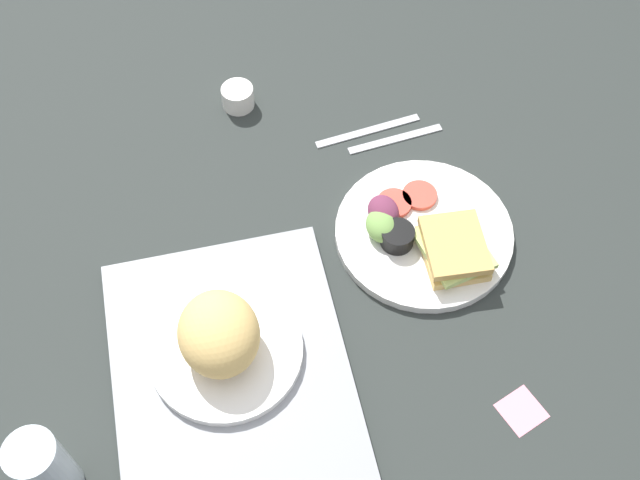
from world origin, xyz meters
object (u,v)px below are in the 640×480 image
bread_plate_near (221,340)px  knife (368,131)px  plate_with_salad (423,234)px  drinking_glass (45,469)px  sticky_note (522,411)px  fork (395,139)px  serving_tray (233,381)px  espresso_cup (238,97)px

bread_plate_near → knife: bread_plate_near is taller
plate_with_salad → bread_plate_near: bearing=108.7°
drinking_glass → sticky_note: size_ratio=2.42×
fork → bread_plate_near: bearing=38.1°
sticky_note → bread_plate_near: bearing=63.5°
serving_tray → sticky_note: serving_tray is taller
knife → sticky_note: size_ratio=3.39×
sticky_note → serving_tray: bearing=68.7°
bread_plate_near → serving_tray: bearing=-176.2°
serving_tray → espresso_cup: 52.88cm
bread_plate_near → sticky_note: bread_plate_near is taller
drinking_glass → knife: 74.58cm
bread_plate_near → plate_with_salad: bread_plate_near is taller
espresso_cup → drinking_glass: bearing=148.1°
drinking_glass → bread_plate_near: bearing=-63.9°
knife → sticky_note: knife is taller
bread_plate_near → plate_with_salad: 36.20cm
serving_tray → bread_plate_near: bread_plate_near is taller
fork → knife: (3.00, 4.00, 0.00)cm
bread_plate_near → espresso_cup: (47.23, -12.23, -3.69)cm
bread_plate_near → knife: size_ratio=1.15×
fork → knife: 5.00cm
knife → sticky_note: 54.38cm
bread_plate_near → drinking_glass: bearing=116.1°
drinking_glass → espresso_cup: 70.12cm
espresso_cup → sticky_note: espresso_cup is taller
bread_plate_near → sticky_note: (-18.92, -37.90, -5.63)cm
fork → serving_tray: bearing=41.9°
espresso_cup → sticky_note: 70.98cm
plate_with_salad → espresso_cup: 41.86cm
plate_with_salad → knife: bearing=3.8°
plate_with_salad → sticky_note: bearing=-172.9°
drinking_glass → sticky_note: bearing=-96.2°
bread_plate_near → plate_with_salad: (11.52, -34.08, -3.96)cm
sticky_note → fork: bearing=1.6°
serving_tray → fork: 51.39cm
fork → sticky_note: fork is taller
sticky_note → knife: bearing=5.7°
serving_tray → knife: bearing=-39.2°
espresso_cup → fork: (-15.04, -24.27, -1.75)cm
fork → sticky_note: bearing=88.2°
fork → sticky_note: (-51.11, -1.40, -0.19)cm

